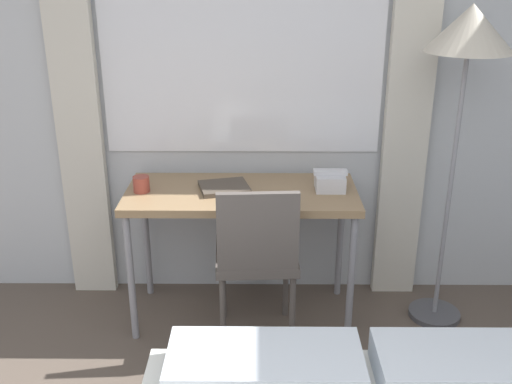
{
  "coord_description": "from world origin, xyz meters",
  "views": [
    {
      "loc": [
        0.03,
        -0.39,
        1.86
      ],
      "look_at": [
        0.01,
        2.06,
        0.89
      ],
      "focal_mm": 42.0,
      "sensor_mm": 36.0,
      "label": 1
    }
  ],
  "objects_px": {
    "desk": "(242,202)",
    "mug": "(141,184)",
    "desk_chair": "(257,252)",
    "book": "(224,187)",
    "standing_lamp": "(468,51)",
    "telephone": "(330,181)"
  },
  "relations": [
    {
      "from": "desk_chair",
      "to": "mug",
      "type": "relative_size",
      "value": 10.46
    },
    {
      "from": "desk",
      "to": "desk_chair",
      "type": "bearing_deg",
      "value": -72.07
    },
    {
      "from": "telephone",
      "to": "mug",
      "type": "height_order",
      "value": "telephone"
    },
    {
      "from": "telephone",
      "to": "book",
      "type": "xyz_separation_m",
      "value": [
        -0.54,
        -0.01,
        -0.03
      ]
    },
    {
      "from": "desk",
      "to": "book",
      "type": "height_order",
      "value": "book"
    },
    {
      "from": "desk_chair",
      "to": "mug",
      "type": "distance_m",
      "value": 0.68
    },
    {
      "from": "desk_chair",
      "to": "telephone",
      "type": "height_order",
      "value": "desk_chair"
    },
    {
      "from": "desk_chair",
      "to": "book",
      "type": "relative_size",
      "value": 3.04
    },
    {
      "from": "mug",
      "to": "desk",
      "type": "bearing_deg",
      "value": 2.33
    },
    {
      "from": "book",
      "to": "standing_lamp",
      "type": "bearing_deg",
      "value": -1.28
    },
    {
      "from": "desk",
      "to": "mug",
      "type": "relative_size",
      "value": 14.23
    },
    {
      "from": "desk_chair",
      "to": "telephone",
      "type": "distance_m",
      "value": 0.53
    },
    {
      "from": "desk",
      "to": "desk_chair",
      "type": "height_order",
      "value": "desk_chair"
    },
    {
      "from": "standing_lamp",
      "to": "telephone",
      "type": "height_order",
      "value": "standing_lamp"
    },
    {
      "from": "desk",
      "to": "book",
      "type": "bearing_deg",
      "value": 172.65
    },
    {
      "from": "standing_lamp",
      "to": "book",
      "type": "height_order",
      "value": "standing_lamp"
    },
    {
      "from": "desk",
      "to": "mug",
      "type": "bearing_deg",
      "value": -177.67
    },
    {
      "from": "book",
      "to": "mug",
      "type": "relative_size",
      "value": 3.43
    },
    {
      "from": "desk",
      "to": "desk_chair",
      "type": "xyz_separation_m",
      "value": [
        0.08,
        -0.25,
        -0.16
      ]
    },
    {
      "from": "desk",
      "to": "mug",
      "type": "xyz_separation_m",
      "value": [
        -0.51,
        -0.02,
        0.11
      ]
    },
    {
      "from": "desk_chair",
      "to": "telephone",
      "type": "xyz_separation_m",
      "value": [
        0.37,
        0.26,
        0.27
      ]
    },
    {
      "from": "desk_chair",
      "to": "standing_lamp",
      "type": "distance_m",
      "value": 1.37
    }
  ]
}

